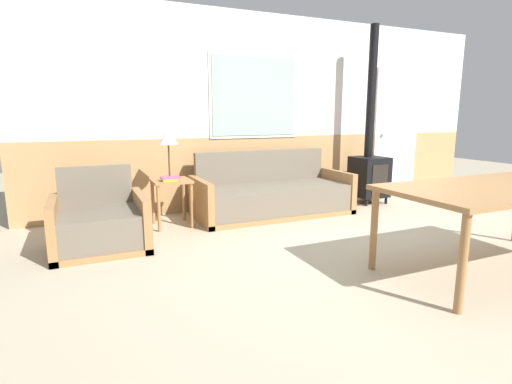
# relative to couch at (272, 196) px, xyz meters

# --- Properties ---
(ground_plane) EXTENTS (16.00, 16.00, 0.00)m
(ground_plane) POSITION_rel_couch_xyz_m (0.46, -2.01, -0.25)
(ground_plane) COLOR #B2A58C
(wall_back) EXTENTS (7.20, 0.09, 2.70)m
(wall_back) POSITION_rel_couch_xyz_m (0.45, 0.62, 1.11)
(wall_back) COLOR tan
(wall_back) RESTS_ON ground_plane
(couch) EXTENTS (2.07, 0.86, 0.83)m
(couch) POSITION_rel_couch_xyz_m (0.00, 0.00, 0.00)
(couch) COLOR #9E7042
(couch) RESTS_ON ground_plane
(armchair) EXTENTS (0.90, 0.85, 0.79)m
(armchair) POSITION_rel_couch_xyz_m (-2.19, -0.53, -0.01)
(armchair) COLOR #9E7042
(armchair) RESTS_ON ground_plane
(side_table) EXTENTS (0.44, 0.44, 0.56)m
(side_table) POSITION_rel_couch_xyz_m (-1.35, -0.02, 0.20)
(side_table) COLOR #9E7042
(side_table) RESTS_ON ground_plane
(table_lamp) EXTENTS (0.22, 0.22, 0.60)m
(table_lamp) POSITION_rel_couch_xyz_m (-1.35, 0.05, 0.80)
(table_lamp) COLOR #4C3823
(table_lamp) RESTS_ON side_table
(book_stack) EXTENTS (0.22, 0.17, 0.05)m
(book_stack) POSITION_rel_couch_xyz_m (-1.38, -0.10, 0.34)
(book_stack) COLOR gold
(book_stack) RESTS_ON side_table
(dining_table) EXTENTS (2.02, 0.99, 0.74)m
(dining_table) POSITION_rel_couch_xyz_m (0.88, -2.52, 0.43)
(dining_table) COLOR #9E7042
(dining_table) RESTS_ON ground_plane
(wood_stove) EXTENTS (0.47, 0.48, 2.59)m
(wood_stove) POSITION_rel_couch_xyz_m (1.67, 0.08, 0.37)
(wood_stove) COLOR black
(wood_stove) RESTS_ON ground_plane
(entry_door) EXTENTS (0.89, 0.09, 2.06)m
(entry_door) POSITION_rel_couch_xyz_m (2.59, 0.56, 0.78)
(entry_door) COLOR white
(entry_door) RESTS_ON ground_plane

